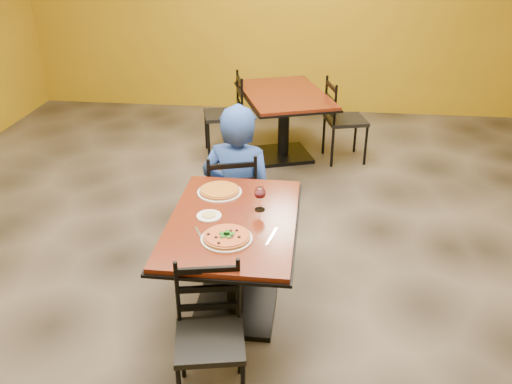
# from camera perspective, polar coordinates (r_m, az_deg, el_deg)

# --- Properties ---
(floor) EXTENTS (7.00, 8.00, 0.01)m
(floor) POSITION_cam_1_polar(r_m,az_deg,el_deg) (4.29, -1.21, -8.26)
(floor) COLOR black
(floor) RESTS_ON ground
(table_main) EXTENTS (0.83, 1.23, 0.75)m
(table_main) POSITION_cam_1_polar(r_m,az_deg,el_deg) (3.57, -2.39, -5.55)
(table_main) COLOR #5F1D0F
(table_main) RESTS_ON floor
(table_second) EXTENTS (1.25, 1.51, 0.75)m
(table_second) POSITION_cam_1_polar(r_m,az_deg,el_deg) (6.09, 2.95, 8.62)
(table_second) COLOR #5F1D0F
(table_second) RESTS_ON floor
(chair_main_near) EXTENTS (0.44, 0.44, 0.82)m
(chair_main_near) POSITION_cam_1_polar(r_m,az_deg,el_deg) (3.07, -4.85, -15.29)
(chair_main_near) COLOR black
(chair_main_near) RESTS_ON floor
(chair_main_far) EXTENTS (0.49, 0.49, 0.87)m
(chair_main_far) POSITION_cam_1_polar(r_m,az_deg,el_deg) (4.39, -2.76, -0.71)
(chair_main_far) COLOR black
(chair_main_far) RESTS_ON floor
(chair_second_left) EXTENTS (0.51, 0.51, 0.92)m
(chair_second_left) POSITION_cam_1_polar(r_m,az_deg,el_deg) (6.20, -3.43, 7.99)
(chair_second_left) COLOR black
(chair_second_left) RESTS_ON floor
(chair_second_right) EXTENTS (0.51, 0.51, 0.92)m
(chair_second_right) POSITION_cam_1_polar(r_m,az_deg,el_deg) (6.12, 9.37, 7.39)
(chair_second_right) COLOR black
(chair_second_right) RESTS_ON floor
(diner) EXTENTS (0.66, 0.48, 1.22)m
(diner) POSITION_cam_1_polar(r_m,az_deg,el_deg) (4.35, -1.88, 1.56)
(diner) COLOR #1C2D9C
(diner) RESTS_ON floor
(plate_main) EXTENTS (0.31, 0.31, 0.01)m
(plate_main) POSITION_cam_1_polar(r_m,az_deg,el_deg) (3.26, -3.09, -4.89)
(plate_main) COLOR white
(plate_main) RESTS_ON table_main
(pizza_main) EXTENTS (0.28, 0.28, 0.02)m
(pizza_main) POSITION_cam_1_polar(r_m,az_deg,el_deg) (3.25, -3.09, -4.65)
(pizza_main) COLOR maroon
(pizza_main) RESTS_ON plate_main
(plate_far) EXTENTS (0.31, 0.31, 0.01)m
(plate_far) POSITION_cam_1_polar(r_m,az_deg,el_deg) (3.79, -3.83, -0.02)
(plate_far) COLOR white
(plate_far) RESTS_ON table_main
(pizza_far) EXTENTS (0.28, 0.28, 0.02)m
(pizza_far) POSITION_cam_1_polar(r_m,az_deg,el_deg) (3.79, -3.84, 0.20)
(pizza_far) COLOR orange
(pizza_far) RESTS_ON plate_far
(side_plate) EXTENTS (0.16, 0.16, 0.01)m
(side_plate) POSITION_cam_1_polar(r_m,az_deg,el_deg) (3.50, -4.93, -2.52)
(side_plate) COLOR white
(side_plate) RESTS_ON table_main
(dip) EXTENTS (0.09, 0.09, 0.01)m
(dip) POSITION_cam_1_polar(r_m,az_deg,el_deg) (3.50, -4.94, -2.39)
(dip) COLOR tan
(dip) RESTS_ON side_plate
(wine_glass) EXTENTS (0.08, 0.08, 0.18)m
(wine_glass) POSITION_cam_1_polar(r_m,az_deg,el_deg) (3.53, 0.41, -0.59)
(wine_glass) COLOR white
(wine_glass) RESTS_ON table_main
(fork) EXTENTS (0.10, 0.18, 0.00)m
(fork) POSITION_cam_1_polar(r_m,az_deg,el_deg) (3.32, -5.94, -4.41)
(fork) COLOR silver
(fork) RESTS_ON table_main
(knife) EXTENTS (0.06, 0.21, 0.00)m
(knife) POSITION_cam_1_polar(r_m,az_deg,el_deg) (3.28, 1.64, -4.66)
(knife) COLOR silver
(knife) RESTS_ON table_main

